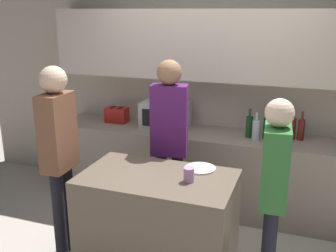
{
  "coord_description": "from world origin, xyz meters",
  "views": [
    {
      "loc": [
        0.96,
        -2.64,
        2.19
      ],
      "look_at": [
        -0.1,
        0.33,
        1.25
      ],
      "focal_mm": 42.0,
      "sensor_mm": 36.0,
      "label": 1
    }
  ],
  "objects_px": {
    "bottle_2": "(266,127)",
    "bottle_5": "(292,128)",
    "bottle_4": "(284,130)",
    "plate_on_island": "(200,168)",
    "toaster": "(117,115)",
    "person_center": "(274,184)",
    "person_right": "(169,134)",
    "bottle_0": "(249,126)",
    "cup_0": "(189,175)",
    "person_left": "(59,147)",
    "microwave": "(165,115)",
    "bottle_6": "(301,129)",
    "bottle_3": "(275,131)",
    "bottle_1": "(256,130)"
  },
  "relations": [
    {
      "from": "bottle_4",
      "to": "person_right",
      "type": "relative_size",
      "value": 0.16
    },
    {
      "from": "toaster",
      "to": "bottle_2",
      "type": "relative_size",
      "value": 0.8
    },
    {
      "from": "plate_on_island",
      "to": "person_right",
      "type": "relative_size",
      "value": 0.15
    },
    {
      "from": "bottle_0",
      "to": "cup_0",
      "type": "xyz_separation_m",
      "value": [
        -0.26,
        -1.34,
        -0.05
      ]
    },
    {
      "from": "bottle_2",
      "to": "bottle_1",
      "type": "bearing_deg",
      "value": -134.45
    },
    {
      "from": "plate_on_island",
      "to": "person_center",
      "type": "xyz_separation_m",
      "value": [
        0.61,
        -0.18,
        0.03
      ]
    },
    {
      "from": "bottle_6",
      "to": "person_right",
      "type": "distance_m",
      "value": 1.41
    },
    {
      "from": "bottle_3",
      "to": "bottle_6",
      "type": "relative_size",
      "value": 0.78
    },
    {
      "from": "microwave",
      "to": "bottle_2",
      "type": "xyz_separation_m",
      "value": [
        1.14,
        -0.04,
        -0.03
      ]
    },
    {
      "from": "cup_0",
      "to": "person_left",
      "type": "relative_size",
      "value": 0.07
    },
    {
      "from": "bottle_4",
      "to": "plate_on_island",
      "type": "relative_size",
      "value": 1.05
    },
    {
      "from": "toaster",
      "to": "person_right",
      "type": "height_order",
      "value": "person_right"
    },
    {
      "from": "bottle_6",
      "to": "bottle_1",
      "type": "bearing_deg",
      "value": -158.68
    },
    {
      "from": "cup_0",
      "to": "person_left",
      "type": "height_order",
      "value": "person_left"
    },
    {
      "from": "bottle_1",
      "to": "bottle_6",
      "type": "bearing_deg",
      "value": 21.32
    },
    {
      "from": "toaster",
      "to": "person_left",
      "type": "height_order",
      "value": "person_left"
    },
    {
      "from": "bottle_3",
      "to": "bottle_6",
      "type": "bearing_deg",
      "value": 17.43
    },
    {
      "from": "plate_on_island",
      "to": "person_right",
      "type": "distance_m",
      "value": 0.58
    },
    {
      "from": "toaster",
      "to": "bottle_0",
      "type": "xyz_separation_m",
      "value": [
        1.59,
        -0.05,
        0.03
      ]
    },
    {
      "from": "toaster",
      "to": "plate_on_island",
      "type": "bearing_deg",
      "value": -39.69
    },
    {
      "from": "bottle_2",
      "to": "bottle_4",
      "type": "relative_size",
      "value": 1.19
    },
    {
      "from": "microwave",
      "to": "person_left",
      "type": "height_order",
      "value": "person_left"
    },
    {
      "from": "bottle_2",
      "to": "bottle_5",
      "type": "distance_m",
      "value": 0.26
    },
    {
      "from": "toaster",
      "to": "microwave",
      "type": "bearing_deg",
      "value": -0.14
    },
    {
      "from": "bottle_5",
      "to": "person_right",
      "type": "height_order",
      "value": "person_right"
    },
    {
      "from": "cup_0",
      "to": "person_left",
      "type": "xyz_separation_m",
      "value": [
        -1.17,
        -0.01,
        0.09
      ]
    },
    {
      "from": "bottle_0",
      "to": "bottle_3",
      "type": "bearing_deg",
      "value": 0.77
    },
    {
      "from": "microwave",
      "to": "bottle_1",
      "type": "bearing_deg",
      "value": -7.41
    },
    {
      "from": "plate_on_island",
      "to": "person_left",
      "type": "bearing_deg",
      "value": -166.81
    },
    {
      "from": "bottle_2",
      "to": "bottle_5",
      "type": "relative_size",
      "value": 1.03
    },
    {
      "from": "toaster",
      "to": "bottle_4",
      "type": "xyz_separation_m",
      "value": [
        1.94,
        0.0,
        0.01
      ]
    },
    {
      "from": "cup_0",
      "to": "microwave",
      "type": "bearing_deg",
      "value": 116.86
    },
    {
      "from": "person_left",
      "to": "person_center",
      "type": "height_order",
      "value": "person_left"
    },
    {
      "from": "bottle_0",
      "to": "person_center",
      "type": "bearing_deg",
      "value": -73.38
    },
    {
      "from": "microwave",
      "to": "bottle_3",
      "type": "xyz_separation_m",
      "value": [
        1.23,
        -0.04,
        -0.06
      ]
    },
    {
      "from": "bottle_0",
      "to": "bottle_3",
      "type": "xyz_separation_m",
      "value": [
        0.27,
        0.0,
        -0.03
      ]
    },
    {
      "from": "person_right",
      "to": "bottle_6",
      "type": "bearing_deg",
      "value": -157.84
    },
    {
      "from": "bottle_2",
      "to": "person_right",
      "type": "bearing_deg",
      "value": -140.05
    },
    {
      "from": "bottle_5",
      "to": "bottle_6",
      "type": "height_order",
      "value": "bottle_5"
    },
    {
      "from": "bottle_0",
      "to": "bottle_2",
      "type": "height_order",
      "value": "bottle_2"
    },
    {
      "from": "toaster",
      "to": "person_left",
      "type": "distance_m",
      "value": 1.41
    },
    {
      "from": "person_center",
      "to": "person_right",
      "type": "bearing_deg",
      "value": 56.97
    },
    {
      "from": "plate_on_island",
      "to": "person_left",
      "type": "distance_m",
      "value": 1.23
    },
    {
      "from": "bottle_3",
      "to": "person_center",
      "type": "relative_size",
      "value": 0.15
    },
    {
      "from": "bottle_0",
      "to": "person_center",
      "type": "distance_m",
      "value": 1.3
    },
    {
      "from": "bottle_0",
      "to": "person_right",
      "type": "bearing_deg",
      "value": -133.61
    },
    {
      "from": "cup_0",
      "to": "person_right",
      "type": "distance_m",
      "value": 0.76
    },
    {
      "from": "bottle_3",
      "to": "person_center",
      "type": "height_order",
      "value": "person_center"
    },
    {
      "from": "bottle_5",
      "to": "person_right",
      "type": "bearing_deg",
      "value": -144.31
    },
    {
      "from": "bottle_0",
      "to": "person_right",
      "type": "distance_m",
      "value": 0.95
    }
  ]
}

